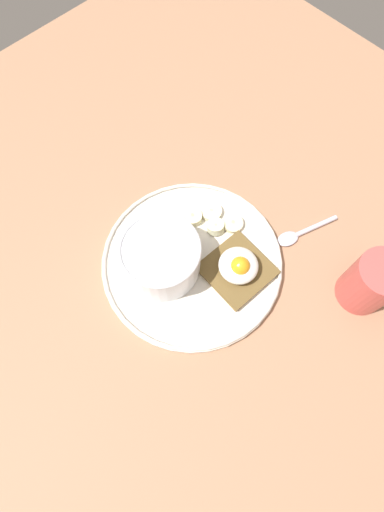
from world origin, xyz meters
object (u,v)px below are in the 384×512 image
(oatmeal_bowl, at_px, (161,257))
(coffee_mug, at_px, (371,282))
(toast_slice, at_px, (237,270))
(banana_slice_back, at_px, (211,212))
(banana_slice_right, at_px, (231,222))
(banana_slice_front, at_px, (192,217))
(poached_egg, at_px, (239,266))
(spoon, at_px, (300,233))
(banana_slice_left, at_px, (216,227))

(oatmeal_bowl, xyz_separation_m, coffee_mug, (-0.23, -0.19, 0.00))
(toast_slice, distance_m, coffee_mug, 0.19)
(banana_slice_back, relative_size, banana_slice_right, 1.32)
(banana_slice_right, height_order, coffee_mug, coffee_mug)
(toast_slice, xyz_separation_m, banana_slice_right, (0.06, -0.05, 0.00))
(banana_slice_front, distance_m, banana_slice_right, 0.06)
(coffee_mug, bearing_deg, poached_egg, 36.82)
(poached_egg, relative_size, banana_slice_back, 1.28)
(toast_slice, bearing_deg, coffee_mug, -143.44)
(banana_slice_back, xyz_separation_m, coffee_mug, (-0.25, -0.07, 0.03))
(poached_egg, bearing_deg, banana_slice_front, -7.04)
(spoon, bearing_deg, banana_slice_front, 38.72)
(toast_slice, bearing_deg, poached_egg, 152.03)
(banana_slice_left, relative_size, banana_slice_back, 0.83)
(toast_slice, xyz_separation_m, banana_slice_left, (0.07, -0.03, 0.00))
(oatmeal_bowl, distance_m, banana_slice_back, 0.12)
(oatmeal_bowl, height_order, poached_egg, oatmeal_bowl)
(toast_slice, xyz_separation_m, poached_egg, (-0.00, 0.00, 0.02))
(poached_egg, relative_size, banana_slice_right, 1.69)
(poached_egg, distance_m, coffee_mug, 0.19)
(banana_slice_back, bearing_deg, coffee_mug, -164.68)
(banana_slice_back, xyz_separation_m, spoon, (-0.12, -0.08, -0.01))
(toast_slice, bearing_deg, banana_slice_back, -23.52)
(spoon, bearing_deg, banana_slice_right, 38.79)
(poached_egg, height_order, banana_slice_front, poached_egg)
(banana_slice_left, bearing_deg, toast_slice, 159.40)
(banana_slice_back, height_order, coffee_mug, coffee_mug)
(banana_slice_left, height_order, banana_slice_right, banana_slice_left)
(banana_slice_left, xyz_separation_m, coffee_mug, (-0.22, -0.08, 0.03))
(banana_slice_back, bearing_deg, poached_egg, 156.44)
(banana_slice_left, xyz_separation_m, banana_slice_back, (0.03, -0.02, -0.00))
(banana_slice_back, bearing_deg, spoon, -147.16)
(coffee_mug, bearing_deg, banana_slice_back, 15.32)
(banana_slice_left, bearing_deg, spoon, -135.91)
(toast_slice, relative_size, poached_egg, 1.63)
(oatmeal_bowl, relative_size, coffee_mug, 1.22)
(banana_slice_left, distance_m, spoon, 0.14)
(oatmeal_bowl, distance_m, banana_slice_left, 0.11)
(toast_slice, height_order, banana_slice_front, banana_slice_front)
(banana_slice_back, height_order, spoon, banana_slice_back)
(spoon, bearing_deg, oatmeal_bowl, 61.37)
(banana_slice_back, bearing_deg, banana_slice_front, 66.35)
(toast_slice, xyz_separation_m, spoon, (-0.02, -0.12, -0.01))
(spoon, bearing_deg, coffee_mug, 174.91)
(banana_slice_left, bearing_deg, banana_slice_back, -31.33)
(banana_slice_front, bearing_deg, banana_slice_right, -141.42)
(toast_slice, distance_m, banana_slice_back, 0.11)
(banana_slice_left, bearing_deg, oatmeal_bowl, 84.14)
(banana_slice_left, bearing_deg, poached_egg, 159.31)
(banana_slice_back, height_order, banana_slice_right, banana_slice_right)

